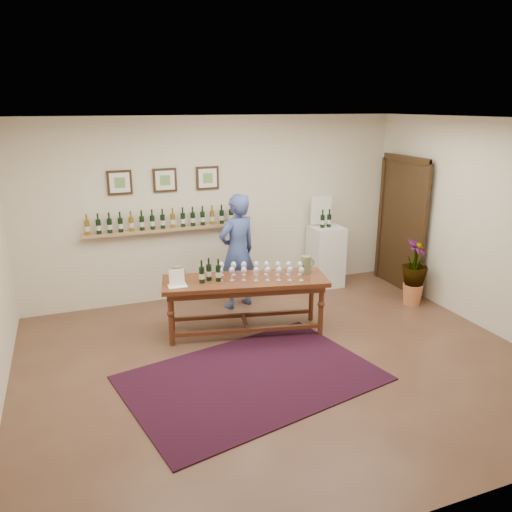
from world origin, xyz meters
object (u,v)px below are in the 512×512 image
object	(u,v)px
potted_plant	(414,272)
person	(237,252)
tasting_table	(245,287)
display_pedestal	(325,256)

from	to	relation	value
potted_plant	person	size ratio (longest dim) A/B	0.51
potted_plant	person	distance (m)	2.70
tasting_table	person	world-z (taller)	person
tasting_table	display_pedestal	xyz separation A→B (m)	(1.89, 1.26, -0.14)
potted_plant	display_pedestal	bearing A→B (deg)	124.06
potted_plant	person	bearing A→B (deg)	160.77
display_pedestal	potted_plant	world-z (taller)	display_pedestal
tasting_table	person	size ratio (longest dim) A/B	1.30
person	potted_plant	bearing A→B (deg)	142.87
potted_plant	person	world-z (taller)	person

